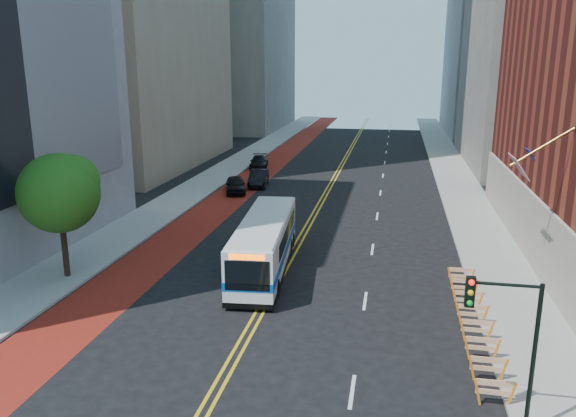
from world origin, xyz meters
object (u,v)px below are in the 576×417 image
(traffic_signal, at_px, (506,326))
(car_b, at_px, (259,178))
(transit_bus, at_px, (265,243))
(street_tree, at_px, (60,190))
(car_c, at_px, (259,162))
(car_a, at_px, (235,185))

(traffic_signal, height_order, car_b, traffic_signal)
(traffic_signal, bearing_deg, car_b, 115.08)
(traffic_signal, xyz_separation_m, transit_bus, (-10.42, 12.74, -2.13))
(street_tree, distance_m, transit_bus, 11.22)
(transit_bus, bearing_deg, car_c, 99.52)
(transit_bus, bearing_deg, traffic_signal, -55.58)
(street_tree, distance_m, traffic_signal, 22.79)
(transit_bus, bearing_deg, car_a, 106.03)
(street_tree, relative_size, car_a, 1.57)
(car_b, bearing_deg, street_tree, -107.76)
(car_b, height_order, car_c, car_b)
(street_tree, distance_m, car_b, 25.61)
(car_a, bearing_deg, traffic_signal, -78.57)
(street_tree, height_order, traffic_signal, street_tree)
(transit_bus, xyz_separation_m, car_b, (-5.68, 21.66, -0.84))
(street_tree, xyz_separation_m, car_a, (3.18, 21.66, -4.19))
(traffic_signal, bearing_deg, car_a, 119.24)
(traffic_signal, relative_size, car_c, 1.09)
(street_tree, relative_size, traffic_signal, 1.32)
(street_tree, height_order, car_a, street_tree)
(street_tree, bearing_deg, car_b, 79.61)
(car_a, bearing_deg, car_b, 48.87)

